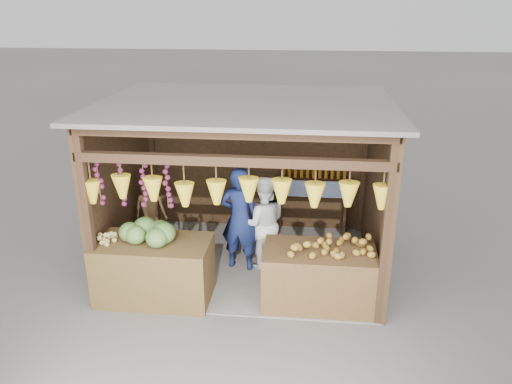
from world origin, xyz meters
TOP-DOWN VIEW (x-y plane):
  - ground at (0.00, 0.00)m, footprint 80.00×80.00m
  - stall_structure at (-0.03, -0.04)m, footprint 4.30×3.30m
  - back_shelf at (1.05, 1.28)m, footprint 1.25×0.32m
  - counter_left at (-1.19, -1.14)m, footprint 1.61×0.85m
  - counter_right at (1.14, -1.05)m, footprint 1.54×0.85m
  - stool at (-1.60, 0.10)m, footprint 0.33×0.33m
  - man_standing at (-0.09, -0.16)m, footprint 0.68×0.51m
  - woman_standing at (0.27, -0.06)m, footprint 0.83×0.69m
  - vendor_seated at (-1.60, 0.10)m, footprint 0.54×0.36m
  - melon_pile at (-1.23, -1.12)m, footprint 1.00×0.50m
  - tanfruit_pile at (-1.82, -1.19)m, footprint 0.34×0.40m
  - mango_pile at (1.23, -1.04)m, footprint 1.40×0.64m

SIDE VIEW (x-z plane):
  - ground at x=0.00m, z-range 0.00..0.00m
  - stool at x=-1.60m, z-range 0.00..0.31m
  - counter_right at x=1.14m, z-range 0.00..0.84m
  - counter_left at x=-1.19m, z-range 0.00..0.89m
  - woman_standing at x=0.27m, z-range 0.00..1.53m
  - vendor_seated at x=-1.60m, z-range 0.31..1.38m
  - man_standing at x=-0.09m, z-range 0.00..1.71m
  - back_shelf at x=1.05m, z-range 0.21..1.54m
  - mango_pile at x=1.23m, z-range 0.84..1.06m
  - tanfruit_pile at x=-1.82m, z-range 0.89..1.02m
  - melon_pile at x=-1.23m, z-range 0.89..1.21m
  - stall_structure at x=-0.03m, z-range 0.34..3.00m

